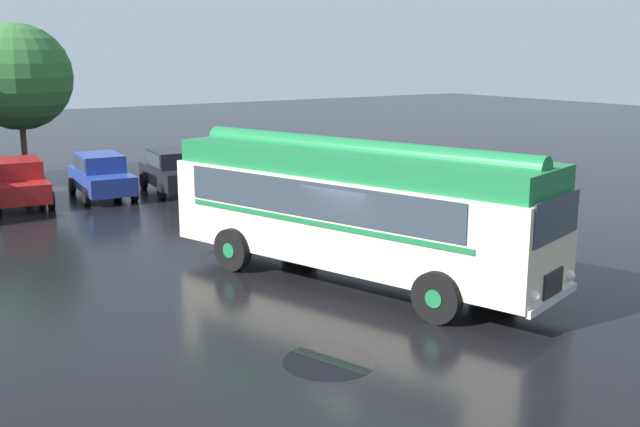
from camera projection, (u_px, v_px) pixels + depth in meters
name	position (u px, v px, depth m)	size (l,w,h in m)	color
ground_plane	(356.00, 285.00, 18.06)	(120.00, 120.00, 0.00)	black
vintage_bus	(355.00, 205.00, 18.03)	(5.34, 10.36, 3.49)	beige
car_near_left	(19.00, 182.00, 27.28)	(2.31, 4.36, 1.66)	maroon
car_mid_left	(101.00, 175.00, 28.66)	(2.22, 4.33, 1.66)	navy
car_mid_right	(173.00, 171.00, 29.71)	(2.29, 4.35, 1.66)	black
car_far_right	(232.00, 163.00, 31.78)	(2.20, 4.32, 1.66)	#B7BABF
tree_centre	(16.00, 79.00, 32.26)	(4.60, 4.60, 6.71)	#4C3823
puddle_patch	(330.00, 361.00, 13.59)	(1.71, 1.71, 0.01)	black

